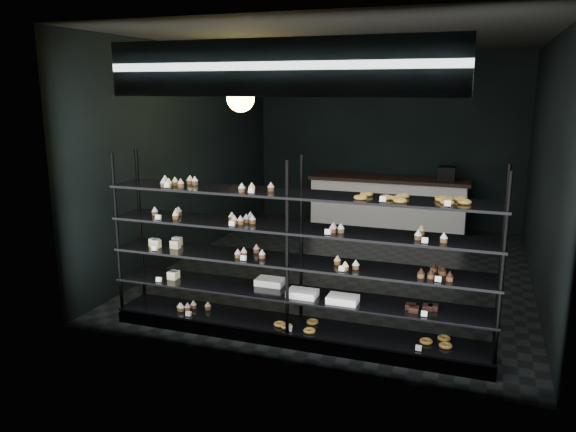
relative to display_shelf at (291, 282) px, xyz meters
The scene contains 5 objects.
room 2.64m from the display_shelf, 89.67° to the left, with size 5.01×6.01×3.20m.
display_shelf is the anchor object (origin of this frame).
signage 2.17m from the display_shelf, 88.32° to the right, with size 3.30×0.05×0.50m.
pendant_lamp 2.61m from the display_shelf, 129.11° to the left, with size 0.35×0.35×0.91m.
service_counter 4.96m from the display_shelf, 87.96° to the left, with size 2.88×0.65×1.23m.
Camera 1 is at (1.79, -7.62, 2.58)m, focal length 35.00 mm.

